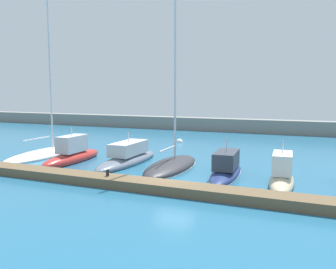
{
  "coord_description": "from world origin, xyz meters",
  "views": [
    {
      "loc": [
        8.72,
        -21.19,
        5.97
      ],
      "look_at": [
        -1.95,
        3.46,
        2.75
      ],
      "focal_mm": 38.37,
      "sensor_mm": 36.0,
      "label": 1
    }
  ],
  "objects": [
    {
      "name": "dock_bollard",
      "position": [
        -3.77,
        -2.08,
        0.8
      ],
      "size": [
        0.2,
        0.2,
        0.44
      ],
      "primitive_type": "cylinder",
      "color": "black",
      "rests_on": "dock_pier"
    },
    {
      "name": "dock_pier",
      "position": [
        0.0,
        -2.08,
        0.29
      ],
      "size": [
        35.57,
        1.69,
        0.58
      ],
      "primitive_type": "cube",
      "color": "brown",
      "rests_on": "ground_plane"
    },
    {
      "name": "mooring_buoy_white",
      "position": [
        -6.77,
        18.01,
        0.0
      ],
      "size": [
        0.83,
        0.83,
        0.83
      ],
      "primitive_type": "sphere",
      "color": "white",
      "rests_on": "ground_plane"
    },
    {
      "name": "sailboat_charcoal_fourth",
      "position": [
        -2.01,
        4.25,
        0.3
      ],
      "size": [
        3.31,
        8.82,
        18.8
      ],
      "rotation": [
        0.0,
        0.0,
        1.61
      ],
      "color": "#2D2D33",
      "rests_on": "ground_plane"
    },
    {
      "name": "ground_plane",
      "position": [
        0.0,
        0.0,
        0.0
      ],
      "size": [
        120.0,
        120.0,
        0.0
      ],
      "primitive_type": "plane",
      "color": "#236084"
    },
    {
      "name": "breakwater_seawall",
      "position": [
        0.0,
        31.84,
        0.98
      ],
      "size": [
        108.0,
        2.2,
        1.95
      ],
      "primitive_type": "cube",
      "color": "gray",
      "rests_on": "ground_plane"
    },
    {
      "name": "sailboat_white_nearest",
      "position": [
        -15.15,
        4.71,
        0.2
      ],
      "size": [
        3.52,
        9.92,
        18.44
      ],
      "rotation": [
        0.0,
        0.0,
        1.61
      ],
      "color": "white",
      "rests_on": "ground_plane"
    },
    {
      "name": "motorboat_navy_fifth",
      "position": [
        2.53,
        3.62,
        0.48
      ],
      "size": [
        2.49,
        7.73,
        2.97
      ],
      "rotation": [
        0.0,
        0.0,
        1.65
      ],
      "color": "navy",
      "rests_on": "ground_plane"
    },
    {
      "name": "motorboat_sand_sixth",
      "position": [
        6.44,
        2.82,
        0.48
      ],
      "size": [
        2.09,
        6.61,
        3.18
      ],
      "rotation": [
        0.0,
        0.0,
        1.65
      ],
      "color": "beige",
      "rests_on": "ground_plane"
    },
    {
      "name": "motorboat_slate_third",
      "position": [
        -6.18,
        4.79,
        0.48
      ],
      "size": [
        2.58,
        9.4,
        2.99
      ],
      "rotation": [
        0.0,
        0.0,
        1.59
      ],
      "color": "slate",
      "rests_on": "ground_plane"
    },
    {
      "name": "motorboat_red_second",
      "position": [
        -10.8,
        3.33,
        0.64
      ],
      "size": [
        2.28,
        7.73,
        3.21
      ],
      "rotation": [
        0.0,
        0.0,
        1.62
      ],
      "color": "#B72D28",
      "rests_on": "ground_plane"
    }
  ]
}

